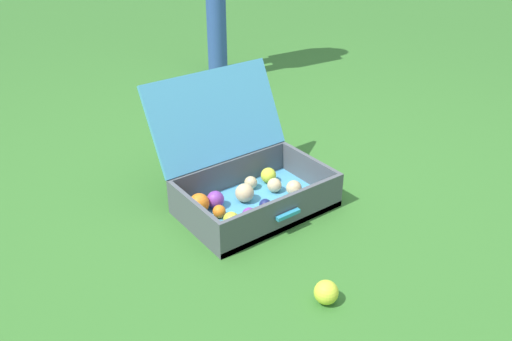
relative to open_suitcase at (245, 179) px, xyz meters
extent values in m
plane|color=#336B28|center=(0.05, -0.13, -0.11)|extent=(16.00, 16.00, 0.00)
cube|color=#4799C6|center=(0.01, -0.07, -0.10)|extent=(0.61, 0.39, 0.03)
cube|color=#4C5156|center=(-0.29, -0.07, -0.04)|extent=(0.02, 0.39, 0.15)
cube|color=#4C5156|center=(0.30, -0.07, -0.04)|extent=(0.02, 0.39, 0.15)
cube|color=#4C5156|center=(0.01, -0.26, -0.04)|extent=(0.58, 0.02, 0.15)
cube|color=#4C5156|center=(0.01, 0.12, -0.04)|extent=(0.58, 0.02, 0.15)
cube|color=#4799C6|center=(0.01, 0.21, 0.21)|extent=(0.61, 0.19, 0.36)
cube|color=teal|center=(0.01, -0.28, -0.03)|extent=(0.11, 0.02, 0.02)
sphere|color=#D1B784|center=(0.18, -0.11, -0.06)|extent=(0.07, 0.07, 0.07)
sphere|color=purple|center=(-0.09, -0.15, -0.06)|extent=(0.06, 0.06, 0.06)
sphere|color=red|center=(-0.02, -0.17, -0.06)|extent=(0.06, 0.06, 0.06)
sphere|color=orange|center=(-0.21, 0.02, -0.05)|extent=(0.08, 0.08, 0.08)
sphere|color=white|center=(0.16, -0.18, -0.06)|extent=(0.05, 0.05, 0.05)
sphere|color=purple|center=(-0.14, 0.01, -0.05)|extent=(0.07, 0.07, 0.07)
sphere|color=#D1B784|center=(0.13, -0.04, -0.06)|extent=(0.06, 0.06, 0.06)
sphere|color=#D1B784|center=(-0.02, -0.02, -0.05)|extent=(0.08, 0.08, 0.08)
sphere|color=#D1B784|center=(0.06, 0.05, -0.06)|extent=(0.06, 0.06, 0.06)
sphere|color=#CCDB38|center=(0.16, 0.04, -0.05)|extent=(0.07, 0.07, 0.07)
sphere|color=navy|center=(0.06, -0.19, -0.06)|extent=(0.06, 0.06, 0.06)
sphere|color=orange|center=(-0.17, -0.06, -0.06)|extent=(0.05, 0.05, 0.05)
sphere|color=#CCDB38|center=(-0.17, -0.14, -0.06)|extent=(0.06, 0.06, 0.06)
sphere|color=navy|center=(0.01, -0.13, -0.06)|extent=(0.05, 0.05, 0.05)
sphere|color=#CCDB38|center=(-0.14, -0.65, -0.07)|extent=(0.08, 0.08, 0.08)
cylinder|color=#2D4C93|center=(0.89, 1.59, 0.30)|extent=(0.12, 0.12, 0.83)
cylinder|color=#2D4C93|center=(0.80, 1.43, 0.30)|extent=(0.12, 0.12, 0.83)
camera|label=1|loc=(-1.11, -1.56, 1.10)|focal=36.91mm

